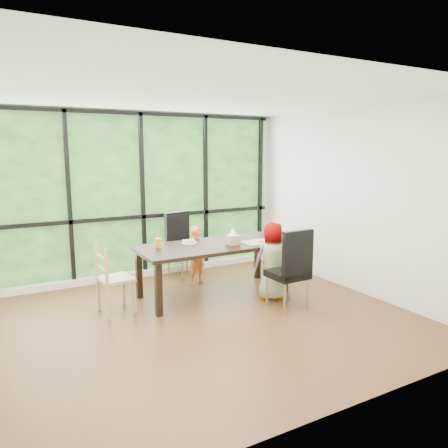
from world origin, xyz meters
The scene contains 23 objects.
ground centered at (0.00, 0.00, 0.00)m, with size 5.00×5.00×0.00m, color black.
back_wall centered at (0.00, 2.25, 1.35)m, with size 5.00×5.00×0.00m, color silver.
foliage_backdrop centered at (0.00, 2.23, 1.35)m, with size 4.80×0.02×2.65m, color #194618.
window_mullions centered at (0.00, 2.19, 1.35)m, with size 4.80×0.06×2.65m, color black, non-canonical shape.
window_sill centered at (0.00, 2.15, 0.05)m, with size 4.80×0.12×0.10m, color silver.
dining_table centered at (0.57, 0.75, 0.38)m, with size 2.21×0.99×0.75m, color black.
chair_window_leather centered at (0.52, 1.72, 0.54)m, with size 0.46×0.46×1.08m, color black.
chair_interior_leather centered at (1.16, -0.18, 0.54)m, with size 0.46×0.46×1.08m, color black.
chair_end_beech centered at (-0.87, 0.75, 0.45)m, with size 0.42×0.40×0.90m, color tan.
child_toddler centered at (0.57, 1.35, 0.46)m, with size 0.34×0.22×0.92m, color orange.
child_older centered at (1.22, 0.20, 0.55)m, with size 0.54×0.35×1.10m, color slate.
placemat centered at (1.20, 0.55, 0.75)m, with size 0.49×0.36×0.01m, color tan.
plate_far centered at (0.28, 0.99, 0.76)m, with size 0.22×0.22×0.01m, color white.
plate_near centered at (1.18, 0.53, 0.76)m, with size 0.23×0.23×0.01m, color white.
orange_cup centered at (-0.22, 0.92, 0.82)m, with size 0.08×0.08×0.13m, color orange.
green_cup centered at (1.47, 0.48, 0.82)m, with size 0.09×0.09×0.13m, color #68CE3D.
white_mug centered at (1.58, 0.83, 0.79)m, with size 0.08×0.08×0.08m, color white.
tissue_box centered at (0.79, 0.60, 0.82)m, with size 0.16×0.16×0.14m, color tan.
crepe_rolls_far centered at (0.28, 0.99, 0.78)m, with size 0.20×0.12×0.04m, color tan, non-canonical shape.
crepe_rolls_near centered at (1.18, 0.53, 0.78)m, with size 0.10×0.12×0.04m, color tan, non-canonical shape.
straw_white centered at (-0.22, 0.92, 0.92)m, with size 0.01×0.01×0.20m, color white.
straw_pink centered at (1.47, 0.48, 0.92)m, with size 0.01×0.01×0.20m, color pink.
tissue centered at (0.79, 0.60, 0.94)m, with size 0.12×0.12×0.11m, color white.
Camera 1 is at (-2.21, -4.54, 2.07)m, focal length 34.26 mm.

